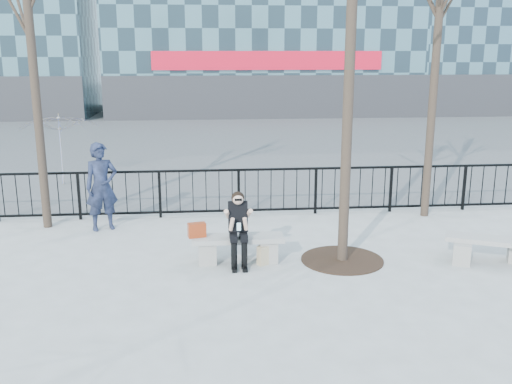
{
  "coord_description": "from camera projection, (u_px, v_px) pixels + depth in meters",
  "views": [
    {
      "loc": [
        -0.56,
        -9.72,
        3.73
      ],
      "look_at": [
        0.4,
        0.8,
        1.1
      ],
      "focal_mm": 40.0,
      "sensor_mm": 36.0,
      "label": 1
    }
  ],
  "objects": [
    {
      "name": "standing_man",
      "position": [
        102.0,
        187.0,
        12.02
      ],
      "size": [
        0.81,
        0.68,
        1.88
      ],
      "primitive_type": "imported",
      "rotation": [
        0.0,
        0.0,
        0.4
      ],
      "color": "black",
      "rests_on": "ground"
    },
    {
      "name": "handbag",
      "position": [
        197.0,
        230.0,
        10.15
      ],
      "size": [
        0.34,
        0.22,
        0.26
      ],
      "primitive_type": "cube",
      "rotation": [
        0.0,
        0.0,
        0.23
      ],
      "color": "#953012",
      "rests_on": "bench_main"
    },
    {
      "name": "street_surface",
      "position": [
        217.0,
        138.0,
        24.84
      ],
      "size": [
        60.0,
        23.0,
        0.01
      ],
      "primitive_type": "cube",
      "color": "#474747",
      "rests_on": "ground"
    },
    {
      "name": "shopping_bag",
      "position": [
        267.0,
        254.0,
        10.22
      ],
      "size": [
        0.38,
        0.3,
        0.34
      ],
      "primitive_type": "cube",
      "rotation": [
        0.0,
        0.0,
        0.54
      ],
      "color": "beige",
      "rests_on": "ground"
    },
    {
      "name": "tree_grate",
      "position": [
        342.0,
        260.0,
        10.42
      ],
      "size": [
        1.5,
        1.5,
        0.02
      ],
      "primitive_type": "cylinder",
      "color": "black",
      "rests_on": "ground"
    },
    {
      "name": "bench_second",
      "position": [
        490.0,
        247.0,
        10.25
      ],
      "size": [
        1.56,
        0.44,
        0.46
      ],
      "rotation": [
        0.0,
        0.0,
        -0.43
      ],
      "color": "gray",
      "rests_on": "ground"
    },
    {
      "name": "seated_woman",
      "position": [
        238.0,
        229.0,
        10.03
      ],
      "size": [
        0.5,
        0.64,
        1.34
      ],
      "color": "black",
      "rests_on": "ground"
    },
    {
      "name": "bench_main",
      "position": [
        238.0,
        246.0,
        10.27
      ],
      "size": [
        1.65,
        0.46,
        0.49
      ],
      "color": "gray",
      "rests_on": "ground"
    },
    {
      "name": "vendor_umbrella",
      "position": [
        61.0,
        150.0,
        16.03
      ],
      "size": [
        2.88,
        2.91,
        2.03
      ],
      "primitive_type": "imported",
      "rotation": [
        0.0,
        0.0,
        0.37
      ],
      "color": "gold",
      "rests_on": "ground"
    },
    {
      "name": "railing",
      "position": [
        230.0,
        192.0,
        13.11
      ],
      "size": [
        14.0,
        0.06,
        1.1
      ],
      "color": "black",
      "rests_on": "ground"
    },
    {
      "name": "ground",
      "position": [
        238.0,
        262.0,
        10.35
      ],
      "size": [
        120.0,
        120.0,
        0.0
      ],
      "primitive_type": "plane",
      "color": "gray",
      "rests_on": "ground"
    }
  ]
}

